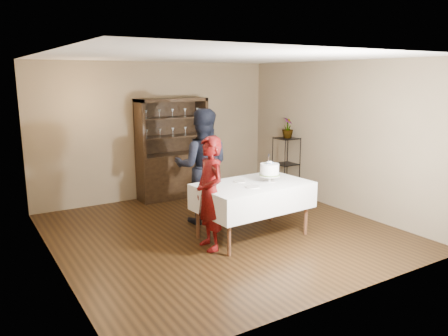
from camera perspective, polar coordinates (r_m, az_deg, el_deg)
The scene contains 14 objects.
floor at distance 7.03m, azimuth -0.22°, elevation -8.26°, with size 5.00×5.00×0.00m, color black.
ceiling at distance 6.60m, azimuth -0.24°, elevation 14.30°, with size 5.00×5.00×0.00m, color white.
back_wall at distance 8.89m, azimuth -8.71°, elevation 4.84°, with size 5.00×0.02×2.70m, color brown.
wall_left at distance 5.81m, azimuth -21.77°, elevation 0.38°, with size 0.02×5.00×2.70m, color brown.
wall_right at distance 8.26m, azimuth 14.76°, elevation 4.05°, with size 0.02×5.00×2.70m, color brown.
china_hutch at distance 8.86m, azimuth -6.75°, elevation 0.37°, with size 1.40×0.48×2.00m.
plant_etagere at distance 9.09m, azimuth 8.10°, elevation 0.54°, with size 0.42×0.42×1.20m.
cake_table at distance 6.64m, azimuth 3.78°, elevation -3.65°, with size 1.74×1.12×0.84m.
woman at distance 6.14m, azimuth -1.87°, elevation -3.33°, with size 0.59×0.39×1.62m, color #3B0508.
man at distance 7.25m, azimuth -2.86°, elevation 0.22°, with size 0.93×0.73×1.92m, color black.
cake at distance 6.67m, azimuth 5.97°, elevation -0.32°, with size 0.35×0.35×0.44m.
plate_near at distance 6.34m, azimuth 3.76°, elevation -2.47°, with size 0.21×0.21×0.01m, color beige.
plate_far at distance 6.66m, azimuth 2.06°, elevation -1.76°, with size 0.18×0.18×0.01m, color beige.
potted_plant at distance 8.98m, azimuth 8.31°, elevation 5.21°, with size 0.23×0.23×0.41m, color #537236.
Camera 1 is at (-3.45, -5.62, 2.43)m, focal length 35.00 mm.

